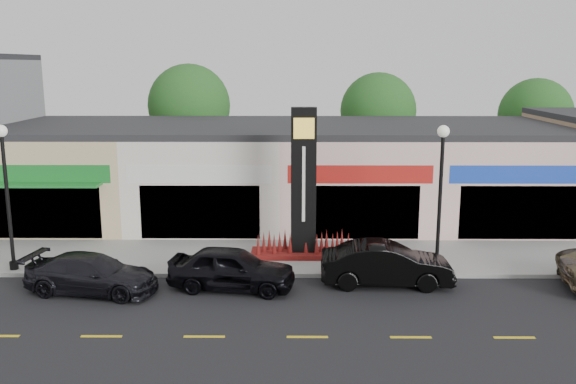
{
  "coord_description": "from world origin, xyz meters",
  "views": [
    {
      "loc": [
        2.55,
        -19.44,
        7.76
      ],
      "look_at": [
        2.39,
        4.0,
        2.84
      ],
      "focal_mm": 38.0,
      "sensor_mm": 36.0,
      "label": 1
    }
  ],
  "objects_px": {
    "pylon_sign": "(303,205)",
    "car_black_sedan": "(232,268)",
    "lamp_east_near": "(441,184)",
    "car_dark_sedan": "(92,274)",
    "car_black_conv": "(386,264)",
    "lamp_west_near": "(6,183)"
  },
  "relations": [
    {
      "from": "car_black_sedan",
      "to": "car_black_conv",
      "type": "bearing_deg",
      "value": -76.62
    },
    {
      "from": "lamp_east_near",
      "to": "car_black_conv",
      "type": "relative_size",
      "value": 1.17
    },
    {
      "from": "lamp_east_near",
      "to": "car_dark_sedan",
      "type": "relative_size",
      "value": 1.19
    },
    {
      "from": "lamp_east_near",
      "to": "lamp_west_near",
      "type": "bearing_deg",
      "value": 180.0
    },
    {
      "from": "pylon_sign",
      "to": "car_black_conv",
      "type": "relative_size",
      "value": 1.29
    },
    {
      "from": "lamp_west_near",
      "to": "pylon_sign",
      "type": "distance_m",
      "value": 11.19
    },
    {
      "from": "lamp_east_near",
      "to": "car_black_conv",
      "type": "bearing_deg",
      "value": -150.54
    },
    {
      "from": "pylon_sign",
      "to": "car_black_conv",
      "type": "height_order",
      "value": "pylon_sign"
    },
    {
      "from": "pylon_sign",
      "to": "car_dark_sedan",
      "type": "relative_size",
      "value": 1.3
    },
    {
      "from": "car_dark_sedan",
      "to": "car_black_conv",
      "type": "distance_m",
      "value": 10.33
    },
    {
      "from": "car_dark_sedan",
      "to": "lamp_east_near",
      "type": "bearing_deg",
      "value": -71.18
    },
    {
      "from": "pylon_sign",
      "to": "car_black_sedan",
      "type": "relative_size",
      "value": 1.35
    },
    {
      "from": "car_black_sedan",
      "to": "lamp_east_near",
      "type": "bearing_deg",
      "value": -69.16
    },
    {
      "from": "pylon_sign",
      "to": "car_black_sedan",
      "type": "distance_m",
      "value": 4.45
    },
    {
      "from": "car_black_sedan",
      "to": "car_dark_sedan",
      "type": "bearing_deg",
      "value": 103.17
    },
    {
      "from": "lamp_west_near",
      "to": "car_dark_sedan",
      "type": "height_order",
      "value": "lamp_west_near"
    },
    {
      "from": "lamp_west_near",
      "to": "lamp_east_near",
      "type": "height_order",
      "value": "same"
    },
    {
      "from": "pylon_sign",
      "to": "car_black_sedan",
      "type": "height_order",
      "value": "pylon_sign"
    },
    {
      "from": "car_black_sedan",
      "to": "car_black_conv",
      "type": "distance_m",
      "value": 5.5
    },
    {
      "from": "car_dark_sedan",
      "to": "car_black_sedan",
      "type": "relative_size",
      "value": 1.04
    },
    {
      "from": "pylon_sign",
      "to": "car_dark_sedan",
      "type": "distance_m",
      "value": 8.4
    },
    {
      "from": "pylon_sign",
      "to": "car_dark_sedan",
      "type": "bearing_deg",
      "value": -153.45
    }
  ]
}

